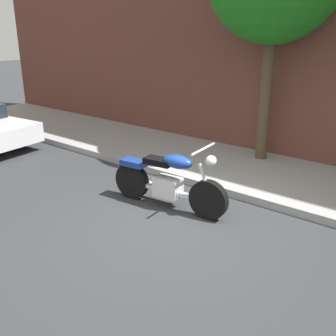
{
  "coord_description": "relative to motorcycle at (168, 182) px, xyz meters",
  "views": [
    {
      "loc": [
        3.22,
        -4.3,
        2.84
      ],
      "look_at": [
        -0.52,
        0.35,
        0.69
      ],
      "focal_mm": 42.34,
      "sensor_mm": 36.0,
      "label": 1
    }
  ],
  "objects": [
    {
      "name": "ground_plane",
      "position": [
        0.52,
        -0.35,
        -0.46
      ],
      "size": [
        60.0,
        60.0,
        0.0
      ],
      "primitive_type": "plane",
      "color": "#303335"
    },
    {
      "name": "sidewalk",
      "position": [
        0.52,
        2.21,
        -0.39
      ],
      "size": [
        20.2,
        2.44,
        0.14
      ],
      "primitive_type": "cube",
      "color": "#989898",
      "rests_on": "ground"
    },
    {
      "name": "motorcycle",
      "position": [
        0.0,
        0.0,
        0.0
      ],
      "size": [
        2.12,
        0.7,
        1.13
      ],
      "color": "black",
      "rests_on": "ground"
    }
  ]
}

